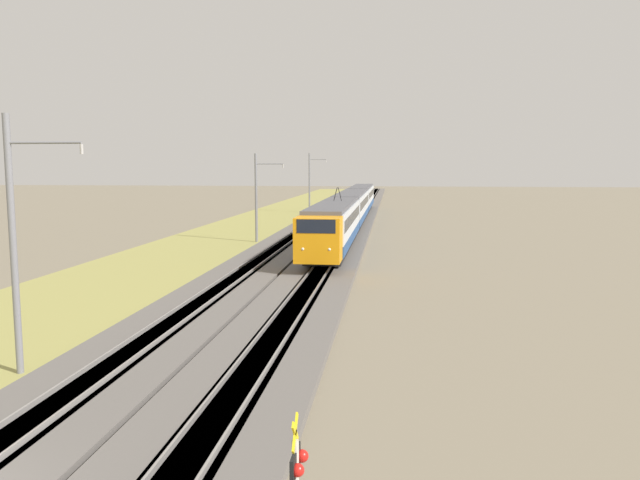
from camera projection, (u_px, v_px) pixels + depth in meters
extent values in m
cube|color=#605B56|center=(300.00, 234.00, 60.99)|extent=(240.00, 4.40, 0.30)
cube|color=#605B56|center=(347.00, 234.00, 60.46)|extent=(240.00, 4.40, 0.30)
cube|color=#4C4238|center=(300.00, 234.00, 60.99)|extent=(240.00, 1.57, 0.30)
cube|color=gray|center=(294.00, 231.00, 61.02)|extent=(240.00, 0.07, 0.15)
cube|color=gray|center=(305.00, 231.00, 60.90)|extent=(240.00, 0.07, 0.15)
cube|color=#4C4238|center=(347.00, 234.00, 60.46)|extent=(240.00, 1.57, 0.30)
cube|color=gray|center=(341.00, 232.00, 60.50)|extent=(240.00, 0.07, 0.15)
cube|color=gray|center=(352.00, 232.00, 60.37)|extent=(240.00, 0.07, 0.15)
cube|color=#99934C|center=(228.00, 234.00, 61.82)|extent=(240.00, 9.50, 0.12)
cube|color=orange|center=(318.00, 239.00, 37.32)|extent=(2.29, 2.73, 2.68)
cube|color=black|center=(318.00, 225.00, 36.88)|extent=(1.65, 2.28, 0.81)
sphere|color=#F2EAC6|center=(303.00, 249.00, 36.38)|extent=(0.20, 0.20, 0.20)
sphere|color=#F2EAC6|center=(329.00, 249.00, 36.20)|extent=(0.20, 0.20, 0.20)
cube|color=navy|center=(334.00, 236.00, 47.68)|extent=(18.48, 2.85, 0.75)
cube|color=silver|center=(334.00, 219.00, 47.52)|extent=(18.48, 2.85, 1.93)
cube|color=black|center=(334.00, 217.00, 47.51)|extent=(17.00, 2.87, 0.81)
cube|color=#515156|center=(334.00, 204.00, 47.40)|extent=(18.48, 2.62, 0.25)
cube|color=black|center=(334.00, 245.00, 47.76)|extent=(17.56, 2.42, 0.55)
cylinder|color=black|center=(316.00, 256.00, 40.46)|extent=(0.86, 0.12, 0.86)
cylinder|color=black|center=(332.00, 257.00, 40.34)|extent=(0.86, 0.12, 0.86)
cube|color=navy|center=(352.00, 216.00, 67.63)|extent=(20.77, 2.85, 0.75)
cube|color=silver|center=(352.00, 203.00, 67.48)|extent=(20.77, 2.85, 1.93)
cube|color=black|center=(352.00, 202.00, 67.46)|extent=(19.11, 2.87, 0.81)
cube|color=#515156|center=(352.00, 193.00, 67.35)|extent=(20.77, 2.62, 0.25)
cube|color=black|center=(352.00, 222.00, 67.71)|extent=(19.74, 2.42, 0.55)
cube|color=navy|center=(361.00, 204.00, 88.72)|extent=(20.77, 2.85, 0.75)
cube|color=silver|center=(361.00, 194.00, 88.56)|extent=(20.77, 2.85, 1.93)
cube|color=black|center=(361.00, 193.00, 88.54)|extent=(19.11, 2.87, 0.81)
cube|color=#515156|center=(362.00, 187.00, 88.43)|extent=(20.77, 2.62, 0.25)
cube|color=black|center=(361.00, 208.00, 88.79)|extent=(19.74, 2.42, 0.55)
cylinder|color=black|center=(335.00, 194.00, 50.07)|extent=(0.06, 0.33, 1.08)
cylinder|color=black|center=(340.00, 194.00, 50.03)|extent=(0.06, 0.33, 1.08)
cube|color=black|center=(324.00, 270.00, 40.51)|extent=(0.10, 0.10, 0.00)
cube|color=black|center=(295.00, 463.00, 9.29)|extent=(0.70, 0.06, 0.36)
sphere|color=red|center=(302.00, 456.00, 9.50)|extent=(0.20, 0.20, 0.20)
sphere|color=red|center=(298.00, 470.00, 9.06)|extent=(0.20, 0.20, 0.20)
cube|color=yellow|center=(295.00, 433.00, 9.23)|extent=(0.49, 0.03, 0.49)
cube|color=yellow|center=(295.00, 433.00, 9.23)|extent=(0.49, 0.03, 0.49)
cylinder|color=slate|center=(13.00, 248.00, 19.50)|extent=(0.22, 0.22, 8.32)
cylinder|color=slate|center=(44.00, 143.00, 18.98)|extent=(0.08, 2.40, 0.08)
cylinder|color=#B2ADA8|center=(82.00, 149.00, 18.86)|extent=(0.10, 0.10, 0.30)
cylinder|color=slate|center=(256.00, 199.00, 54.16)|extent=(0.22, 0.22, 7.81)
cylinder|color=slate|center=(269.00, 164.00, 53.66)|extent=(0.08, 2.40, 0.08)
cylinder|color=#B2ADA8|center=(283.00, 166.00, 53.55)|extent=(0.10, 0.10, 0.30)
cylinder|color=slate|center=(309.00, 183.00, 88.74)|extent=(0.22, 0.22, 8.54)
cylinder|color=slate|center=(318.00, 160.00, 88.21)|extent=(0.08, 2.40, 0.08)
cylinder|color=#B2ADA8|center=(326.00, 161.00, 88.09)|extent=(0.10, 0.10, 0.30)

